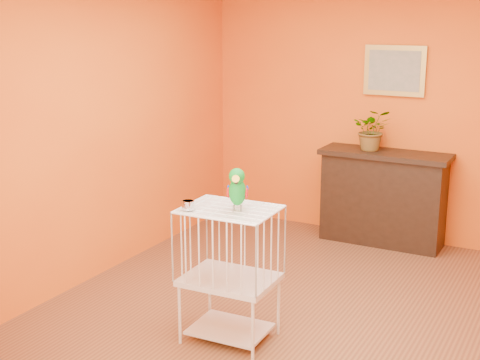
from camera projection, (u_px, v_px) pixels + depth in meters
The scene contains 8 objects.
ground at pixel (304, 319), 5.20m from camera, with size 4.50×4.50×0.00m, color brown.
room_shell at pixel (309, 117), 4.82m from camera, with size 4.50×4.50×4.50m.
console_cabinet at pixel (383, 198), 6.81m from camera, with size 1.29×0.46×0.96m.
potted_plant at pixel (372, 134), 6.73m from camera, with size 0.38×0.42×0.33m, color #26722D.
framed_picture at pixel (395, 71), 6.67m from camera, with size 0.62×0.04×0.50m.
birdcage at pixel (230, 273), 4.76m from camera, with size 0.66×0.52×0.99m.
feed_cup at pixel (188, 205), 4.61m from camera, with size 0.09×0.09×0.06m, color silver.
parrot at pixel (237, 189), 4.55m from camera, with size 0.18×0.28×0.31m.
Camera 1 is at (1.83, -4.45, 2.32)m, focal length 50.00 mm.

